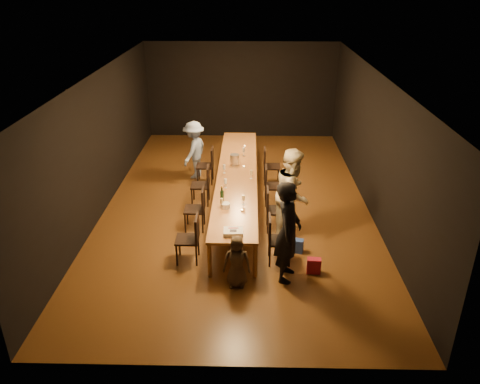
{
  "coord_description": "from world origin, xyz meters",
  "views": [
    {
      "loc": [
        0.29,
        -9.78,
        4.91
      ],
      "look_at": [
        0.1,
        -1.49,
        1.0
      ],
      "focal_mm": 35.0,
      "sensor_mm": 36.0,
      "label": 1
    }
  ],
  "objects_px": {
    "table": "(237,176)",
    "chair_right_1": "(276,210)",
    "chair_left_0": "(187,239)",
    "woman_birthday": "(288,232)",
    "chair_left_2": "(200,185)",
    "chair_right_0": "(280,240)",
    "chair_left_3": "(205,165)",
    "champagne_bottle": "(222,193)",
    "child": "(237,262)",
    "man_blue": "(194,150)",
    "woman_tan": "(293,193)",
    "chair_left_1": "(194,209)",
    "birthday_cake": "(233,232)",
    "chair_right_2": "(274,186)",
    "plate_stack": "(226,206)",
    "ice_bucket": "(235,159)"
  },
  "relations": [
    {
      "from": "chair_left_2",
      "to": "ice_bucket",
      "type": "bearing_deg",
      "value": -52.63
    },
    {
      "from": "chair_left_3",
      "to": "woman_birthday",
      "type": "height_order",
      "value": "woman_birthday"
    },
    {
      "from": "chair_right_1",
      "to": "woman_tan",
      "type": "xyz_separation_m",
      "value": [
        0.3,
        -0.18,
        0.46
      ]
    },
    {
      "from": "man_blue",
      "to": "table",
      "type": "bearing_deg",
      "value": 55.91
    },
    {
      "from": "table",
      "to": "chair_right_1",
      "type": "distance_m",
      "value": 1.49
    },
    {
      "from": "table",
      "to": "champagne_bottle",
      "type": "relative_size",
      "value": 18.83
    },
    {
      "from": "table",
      "to": "chair_left_1",
      "type": "bearing_deg",
      "value": -125.31
    },
    {
      "from": "table",
      "to": "chair_left_3",
      "type": "bearing_deg",
      "value": 125.31
    },
    {
      "from": "table",
      "to": "birthday_cake",
      "type": "height_order",
      "value": "birthday_cake"
    },
    {
      "from": "chair_right_0",
      "to": "chair_left_3",
      "type": "distance_m",
      "value": 3.98
    },
    {
      "from": "woman_tan",
      "to": "chair_right_0",
      "type": "bearing_deg",
      "value": -176.99
    },
    {
      "from": "birthday_cake",
      "to": "champagne_bottle",
      "type": "distance_m",
      "value": 1.35
    },
    {
      "from": "chair_right_0",
      "to": "woman_birthday",
      "type": "xyz_separation_m",
      "value": [
        0.1,
        -0.49,
        0.45
      ]
    },
    {
      "from": "chair_left_3",
      "to": "chair_left_1",
      "type": "bearing_deg",
      "value": -180.0
    },
    {
      "from": "woman_tan",
      "to": "child",
      "type": "height_order",
      "value": "woman_tan"
    },
    {
      "from": "chair_left_0",
      "to": "child",
      "type": "bearing_deg",
      "value": -128.46
    },
    {
      "from": "table",
      "to": "champagne_bottle",
      "type": "distance_m",
      "value": 1.41
    },
    {
      "from": "chair_right_0",
      "to": "birthday_cake",
      "type": "height_order",
      "value": "chair_right_0"
    },
    {
      "from": "chair_left_1",
      "to": "chair_left_2",
      "type": "height_order",
      "value": "same"
    },
    {
      "from": "chair_left_3",
      "to": "champagne_bottle",
      "type": "relative_size",
      "value": 2.92
    },
    {
      "from": "table",
      "to": "chair_right_2",
      "type": "height_order",
      "value": "chair_right_2"
    },
    {
      "from": "chair_left_0",
      "to": "birthday_cake",
      "type": "bearing_deg",
      "value": -108.46
    },
    {
      "from": "table",
      "to": "champagne_bottle",
      "type": "xyz_separation_m",
      "value": [
        -0.26,
        -1.37,
        0.21
      ]
    },
    {
      "from": "chair_right_0",
      "to": "chair_right_1",
      "type": "relative_size",
      "value": 1.0
    },
    {
      "from": "chair_right_0",
      "to": "chair_left_0",
      "type": "relative_size",
      "value": 1.0
    },
    {
      "from": "table",
      "to": "chair_left_2",
      "type": "bearing_deg",
      "value": 180.0
    },
    {
      "from": "chair_left_0",
      "to": "chair_left_1",
      "type": "xyz_separation_m",
      "value": [
        0.0,
        1.2,
        0.0
      ]
    },
    {
      "from": "chair_left_0",
      "to": "champagne_bottle",
      "type": "bearing_deg",
      "value": -29.68
    },
    {
      "from": "chair_left_0",
      "to": "child",
      "type": "xyz_separation_m",
      "value": [
        0.94,
        -0.74,
        0.01
      ]
    },
    {
      "from": "chair_right_0",
      "to": "chair_left_3",
      "type": "bearing_deg",
      "value": -154.72
    },
    {
      "from": "chair_left_0",
      "to": "chair_left_3",
      "type": "bearing_deg",
      "value": 0.0
    },
    {
      "from": "plate_stack",
      "to": "woman_tan",
      "type": "bearing_deg",
      "value": 13.34
    },
    {
      "from": "chair_left_1",
      "to": "chair_left_2",
      "type": "xyz_separation_m",
      "value": [
        0.0,
        1.2,
        0.0
      ]
    },
    {
      "from": "chair_right_0",
      "to": "ice_bucket",
      "type": "relative_size",
      "value": 3.81
    },
    {
      "from": "chair_left_3",
      "to": "woman_tan",
      "type": "height_order",
      "value": "woman_tan"
    },
    {
      "from": "table",
      "to": "woman_tan",
      "type": "relative_size",
      "value": 3.23
    },
    {
      "from": "chair_right_1",
      "to": "chair_left_2",
      "type": "relative_size",
      "value": 1.0
    },
    {
      "from": "chair_right_0",
      "to": "chair_left_1",
      "type": "distance_m",
      "value": 2.08
    },
    {
      "from": "chair_right_2",
      "to": "chair_left_1",
      "type": "xyz_separation_m",
      "value": [
        -1.7,
        -1.2,
        0.0
      ]
    },
    {
      "from": "champagne_bottle",
      "to": "chair_right_2",
      "type": "bearing_deg",
      "value": 50.89
    },
    {
      "from": "chair_left_0",
      "to": "woman_birthday",
      "type": "distance_m",
      "value": 1.92
    },
    {
      "from": "champagne_bottle",
      "to": "woman_tan",
      "type": "bearing_deg",
      "value": -0.6
    },
    {
      "from": "woman_birthday",
      "to": "birthday_cake",
      "type": "relative_size",
      "value": 5.27
    },
    {
      "from": "chair_right_1",
      "to": "ice_bucket",
      "type": "height_order",
      "value": "ice_bucket"
    },
    {
      "from": "chair_left_2",
      "to": "birthday_cake",
      "type": "distance_m",
      "value": 2.84
    },
    {
      "from": "ice_bucket",
      "to": "man_blue",
      "type": "bearing_deg",
      "value": 138.48
    },
    {
      "from": "chair_left_2",
      "to": "champagne_bottle",
      "type": "bearing_deg",
      "value": -156.7
    },
    {
      "from": "table",
      "to": "man_blue",
      "type": "relative_size",
      "value": 4.0
    },
    {
      "from": "chair_right_0",
      "to": "man_blue",
      "type": "xyz_separation_m",
      "value": [
        -2.0,
        3.95,
        0.29
      ]
    },
    {
      "from": "ice_bucket",
      "to": "champagne_bottle",
      "type": "bearing_deg",
      "value": -95.49
    }
  ]
}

